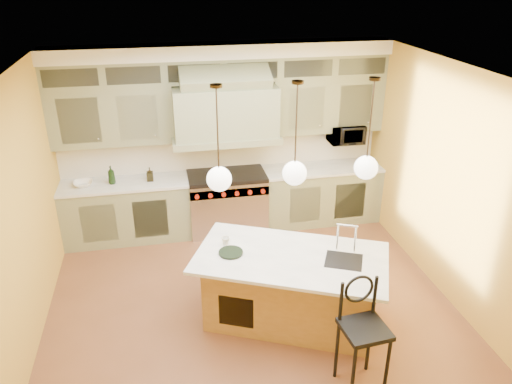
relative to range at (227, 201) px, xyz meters
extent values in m
plane|color=brown|center=(0.00, -2.14, -0.49)|extent=(5.00, 5.00, 0.00)
plane|color=white|center=(0.00, -2.14, 2.41)|extent=(5.00, 5.00, 0.00)
plane|color=gold|center=(0.00, 0.36, 0.96)|extent=(5.00, 0.00, 5.00)
plane|color=gold|center=(0.00, -4.64, 0.96)|extent=(5.00, 0.00, 5.00)
plane|color=gold|center=(-2.50, -2.14, 0.96)|extent=(0.00, 5.00, 5.00)
plane|color=gold|center=(2.50, -2.14, 0.96)|extent=(0.00, 5.00, 5.00)
cube|color=gray|center=(-1.55, 0.03, -0.04)|extent=(1.90, 0.65, 0.90)
cube|color=gray|center=(1.55, 0.03, -0.04)|extent=(1.90, 0.65, 0.90)
cube|color=white|center=(-1.55, 0.03, 0.43)|extent=(1.90, 0.68, 0.04)
cube|color=white|center=(1.55, 0.03, 0.43)|extent=(1.90, 0.68, 0.04)
cube|color=beige|center=(0.00, 0.34, 0.73)|extent=(5.00, 0.04, 0.56)
cube|color=gray|center=(-1.62, 0.18, 1.44)|extent=(1.75, 0.35, 0.85)
cube|color=gray|center=(1.62, 0.18, 1.44)|extent=(1.75, 0.35, 0.85)
cube|color=gray|center=(0.00, 0.01, 1.46)|extent=(1.50, 0.70, 0.75)
cube|color=gray|center=(0.00, 0.01, 1.06)|extent=(1.60, 0.76, 0.10)
cube|color=#333833|center=(0.00, 0.18, 2.04)|extent=(5.00, 0.35, 0.35)
cube|color=white|center=(0.00, 0.16, 2.31)|extent=(5.00, 0.47, 0.20)
cube|color=silver|center=(0.00, 0.01, -0.04)|extent=(1.20, 0.70, 0.90)
cube|color=black|center=(0.00, 0.01, 0.44)|extent=(1.20, 0.70, 0.06)
cube|color=silver|center=(0.00, -0.31, 0.29)|extent=(1.20, 0.06, 0.14)
cube|color=olive|center=(0.40, -2.39, -0.05)|extent=(2.10, 1.62, 0.88)
cube|color=white|center=(0.38, -2.44, 0.41)|extent=(2.43, 1.95, 0.04)
cube|color=black|center=(0.93, -2.64, 0.41)|extent=(0.52, 0.50, 0.05)
cylinder|color=black|center=(0.66, -3.74, -0.13)|extent=(0.04, 0.04, 0.71)
cylinder|color=black|center=(1.02, -3.71, -0.13)|extent=(0.04, 0.04, 0.71)
cylinder|color=black|center=(0.63, -3.38, -0.13)|extent=(0.04, 0.04, 0.71)
cylinder|color=black|center=(0.99, -3.35, -0.13)|extent=(0.04, 0.04, 0.71)
cube|color=black|center=(0.83, -3.54, 0.24)|extent=(0.47, 0.47, 0.05)
torus|color=black|center=(0.81, -3.36, 0.58)|extent=(0.31, 0.06, 0.31)
imported|color=black|center=(1.95, 0.11, 0.96)|extent=(0.54, 0.37, 0.30)
imported|color=black|center=(-1.72, 0.01, 0.59)|extent=(0.12, 0.12, 0.28)
imported|color=black|center=(-1.16, 0.01, 0.56)|extent=(0.10, 0.10, 0.21)
imported|color=white|center=(-2.13, 0.01, 0.49)|extent=(0.31, 0.31, 0.07)
imported|color=silver|center=(-0.30, -2.03, 0.48)|extent=(0.11, 0.11, 0.09)
cylinder|color=#2D2319|center=(-0.40, -2.39, 2.39)|extent=(0.12, 0.12, 0.03)
cylinder|color=#2D2319|center=(-0.40, -2.39, 1.95)|extent=(0.02, 0.02, 0.93)
sphere|color=white|center=(-0.40, -2.39, 1.43)|extent=(0.26, 0.26, 0.26)
cylinder|color=#2D2319|center=(0.40, -2.39, 2.39)|extent=(0.12, 0.12, 0.03)
cylinder|color=#2D2319|center=(0.40, -2.39, 1.95)|extent=(0.02, 0.02, 0.93)
sphere|color=white|center=(0.40, -2.39, 1.43)|extent=(0.26, 0.26, 0.26)
cylinder|color=#2D2319|center=(1.20, -2.39, 2.39)|extent=(0.12, 0.12, 0.03)
cylinder|color=#2D2319|center=(1.20, -2.39, 1.95)|extent=(0.02, 0.02, 0.93)
sphere|color=white|center=(1.20, -2.39, 1.43)|extent=(0.26, 0.26, 0.26)
camera|label=1|loc=(-0.95, -7.07, 3.46)|focal=35.00mm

